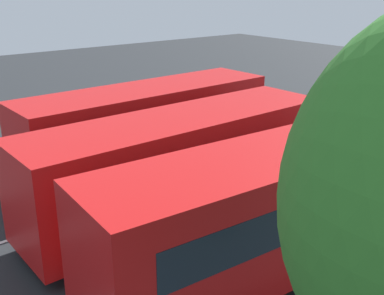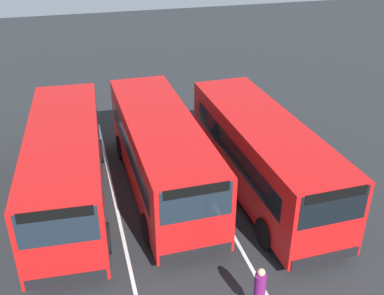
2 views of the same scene
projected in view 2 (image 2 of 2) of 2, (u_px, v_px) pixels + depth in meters
name	position (u px, v px, depth m)	size (l,w,h in m)	color
ground_plane	(163.00, 196.00, 17.99)	(71.06, 71.06, 0.00)	#232628
bus_far_left	(66.00, 165.00, 16.70)	(9.66, 3.08, 3.09)	red
bus_center_left	(161.00, 152.00, 17.63)	(9.57, 2.77, 3.09)	red
bus_center_right	(263.00, 154.00, 17.43)	(9.60, 2.86, 3.09)	red
pedestrian	(260.00, 289.00, 12.31)	(0.45, 0.45, 1.69)	#232833
lane_stripe_outer_left	(115.00, 203.00, 17.56)	(14.71, 0.12, 0.01)	silver
lane_stripe_inner_left	(208.00, 189.00, 18.43)	(14.71, 0.12, 0.01)	silver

